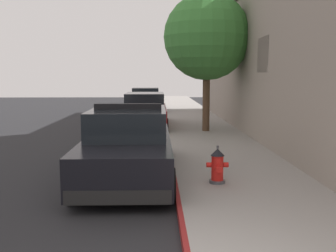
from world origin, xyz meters
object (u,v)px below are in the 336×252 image
object	(u,v)px
police_cruiser	(128,146)
parked_car_silver_ahead	(145,112)
fire_hydrant	(217,166)
street_tree	(207,37)
parked_car_dark_far	(146,100)

from	to	relation	value
police_cruiser	parked_car_silver_ahead	world-z (taller)	police_cruiser
parked_car_silver_ahead	fire_hydrant	size ratio (longest dim) A/B	6.37
police_cruiser	street_tree	xyz separation A→B (m)	(2.57, 6.71, 3.04)
police_cruiser	parked_car_dark_far	bearing A→B (deg)	90.32
street_tree	parked_car_silver_ahead	bearing A→B (deg)	143.23
street_tree	police_cruiser	bearing A→B (deg)	-110.94
parked_car_silver_ahead	fire_hydrant	distance (m)	9.67
police_cruiser	parked_car_dark_far	distance (m)	16.80
police_cruiser	street_tree	bearing A→B (deg)	69.06
police_cruiser	parked_car_silver_ahead	xyz separation A→B (m)	(0.11, 8.54, -0.00)
fire_hydrant	street_tree	distance (m)	8.38
police_cruiser	parked_car_silver_ahead	size ratio (longest dim) A/B	1.00
police_cruiser	street_tree	size ratio (longest dim) A/B	0.91
parked_car_dark_far	fire_hydrant	xyz separation A→B (m)	(1.94, -17.77, -0.24)
parked_car_dark_far	street_tree	xyz separation A→B (m)	(2.66, -10.09, 3.04)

